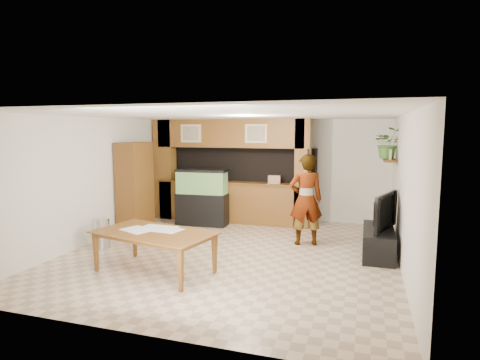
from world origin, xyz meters
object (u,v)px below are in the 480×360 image
(aquarium, at_px, (202,198))
(person, at_px, (306,200))
(television, at_px, (379,211))
(pantry_cabinet, at_px, (135,187))
(dining_table, at_px, (153,253))

(aquarium, height_order, person, person)
(television, bearing_deg, pantry_cabinet, 105.79)
(aquarium, relative_size, person, 0.75)
(television, height_order, dining_table, television)
(aquarium, height_order, television, aquarium)
(person, bearing_deg, pantry_cabinet, -19.12)
(dining_table, bearing_deg, television, 42.97)
(aquarium, distance_m, dining_table, 3.43)
(television, bearing_deg, aquarium, 91.73)
(aquarium, bearing_deg, person, -22.64)
(pantry_cabinet, relative_size, dining_table, 1.06)
(aquarium, xyz_separation_m, dining_table, (0.56, -3.37, -0.34))
(television, relative_size, dining_table, 0.61)
(dining_table, bearing_deg, pantry_cabinet, 139.17)
(pantry_cabinet, distance_m, aquarium, 1.63)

